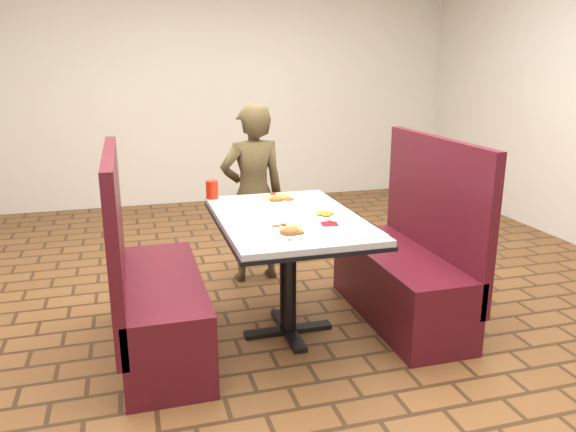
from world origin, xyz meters
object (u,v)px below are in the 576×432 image
object	(u,v)px
plantain_plate	(325,215)
near_dinner_plate	(289,229)
red_tumbler	(212,190)
dining_table	(288,232)
booth_bench_left	(153,298)
diner_person	(253,194)
far_dinner_plate	(278,197)
booth_bench_right	(407,270)

from	to	relation	value
plantain_plate	near_dinner_plate	bearing A→B (deg)	-138.15
near_dinner_plate	red_tumbler	world-z (taller)	red_tumbler
dining_table	booth_bench_left	xyz separation A→B (m)	(-0.80, 0.00, -0.32)
dining_table	near_dinner_plate	bearing A→B (deg)	-105.28
dining_table	diner_person	world-z (taller)	diner_person
dining_table	near_dinner_plate	distance (m)	0.37
far_dinner_plate	red_tumbler	size ratio (longest dim) A/B	2.22
booth_bench_right	booth_bench_left	bearing A→B (deg)	180.00
far_dinner_plate	booth_bench_left	bearing A→B (deg)	-156.56
near_dinner_plate	far_dinner_plate	world-z (taller)	near_dinner_plate
dining_table	far_dinner_plate	distance (m)	0.38
dining_table	diner_person	size ratio (longest dim) A/B	0.91
dining_table	plantain_plate	bearing A→B (deg)	-18.56
booth_bench_left	plantain_plate	size ratio (longest dim) A/B	6.74
dining_table	near_dinner_plate	xyz separation A→B (m)	(-0.09, -0.34, 0.12)
booth_bench_right	diner_person	world-z (taller)	diner_person
far_dinner_plate	plantain_plate	xyz separation A→B (m)	(0.17, -0.43, -0.01)
booth_bench_right	far_dinner_plate	bearing A→B (deg)	154.39
near_dinner_plate	diner_person	bearing A→B (deg)	85.92
far_dinner_plate	dining_table	bearing A→B (deg)	-96.28
booth_bench_right	red_tumbler	size ratio (longest dim) A/B	10.09
booth_bench_right	far_dinner_plate	xyz separation A→B (m)	(-0.76, 0.36, 0.44)
booth_bench_left	near_dinner_plate	xyz separation A→B (m)	(0.71, -0.34, 0.45)
dining_table	booth_bench_left	world-z (taller)	booth_bench_left
dining_table	booth_bench_right	world-z (taller)	booth_bench_right
dining_table	booth_bench_right	xyz separation A→B (m)	(0.80, 0.00, -0.32)
red_tumbler	far_dinner_plate	bearing A→B (deg)	-25.75
booth_bench_left	red_tumbler	world-z (taller)	booth_bench_left
booth_bench_left	plantain_plate	distance (m)	1.10
near_dinner_plate	plantain_plate	distance (m)	0.40
diner_person	plantain_plate	xyz separation A→B (m)	(0.21, -1.01, 0.09)
booth_bench_left	far_dinner_plate	bearing A→B (deg)	23.44
booth_bench_right	red_tumbler	xyz separation A→B (m)	(-1.16, 0.56, 0.48)
plantain_plate	red_tumbler	size ratio (longest dim) A/B	1.50
plantain_plate	diner_person	bearing A→B (deg)	101.58
plantain_plate	booth_bench_left	bearing A→B (deg)	176.05
booth_bench_left	red_tumbler	xyz separation A→B (m)	(0.44, 0.56, 0.48)
dining_table	red_tumbler	xyz separation A→B (m)	(-0.36, 0.56, 0.16)
diner_person	booth_bench_right	bearing A→B (deg)	125.01
near_dinner_plate	plantain_plate	xyz separation A→B (m)	(0.30, 0.27, -0.02)
booth_bench_left	diner_person	size ratio (longest dim) A/B	0.90
red_tumbler	booth_bench_right	bearing A→B (deg)	-25.66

